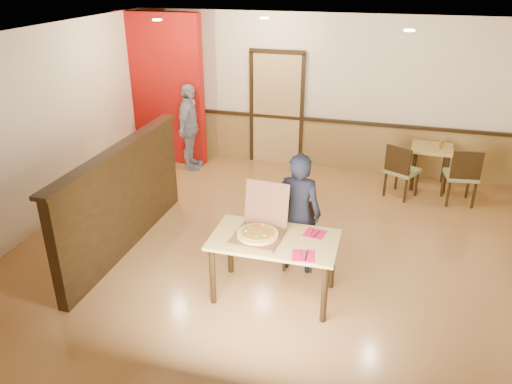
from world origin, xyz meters
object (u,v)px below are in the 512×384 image
side_table (431,156)px  passerby (189,127)px  condiment (441,145)px  pizza_box (259,230)px  diner_chair (299,232)px  main_table (274,247)px  side_chair_right (462,174)px  diner (298,213)px  side_chair_left (401,169)px

side_table → passerby: 4.33m
condiment → pizza_box: bearing=-119.7°
passerby → diner_chair: bearing=-141.4°
main_table → side_chair_right: (2.29, 3.17, -0.13)m
diner → side_chair_left: bearing=-112.9°
diner → condiment: diner is taller
passerby → condiment: size_ratio=11.88×
diner_chair → main_table: bearing=-109.8°
main_table → side_chair_right: side_chair_right is taller
main_table → side_chair_right: size_ratio=1.49×
side_chair_right → diner_chair: bearing=40.5°
passerby → pizza_box: 4.15m
pizza_box → side_chair_left: bearing=68.4°
side_table → diner: 3.59m
main_table → diner_chair: diner_chair is taller
side_chair_left → side_chair_right: (0.94, -0.01, 0.02)m
diner → passerby: bearing=-44.8°
diner_chair → pizza_box: bearing=-121.9°
side_chair_right → pizza_box: pizza_box is taller
side_chair_left → condiment: (0.61, 0.57, 0.29)m
side_table → diner_chair: bearing=-119.4°
main_table → condiment: size_ratio=10.62×
main_table → diner: (0.15, 0.63, 0.13)m
diner_chair → diner: size_ratio=0.53×
side_chair_right → side_table: 0.77m
diner_chair → side_chair_left: 2.70m
side_chair_left → side_table: size_ratio=1.27×
side_chair_right → side_chair_left: bearing=-8.1°
diner_chair → passerby: size_ratio=0.52×
side_chair_left → side_table: bearing=-100.0°
side_table → diner: diner is taller
main_table → side_table: (1.83, 3.79, -0.10)m
diner → passerby: passerby is taller
passerby → pizza_box: bearing=-151.9°
main_table → pizza_box: size_ratio=2.20×
main_table → side_chair_right: 3.91m
passerby → side_chair_left: bearing=-99.7°
pizza_box → condiment: pizza_box is taller
main_table → side_table: size_ratio=1.98×
diner_chair → condiment: condiment is taller
passerby → condiment: (4.44, 0.29, -0.01)m
side_chair_left → passerby: size_ratio=0.58×
pizza_box → condiment: (2.14, 3.75, -0.04)m
diner_chair → side_table: bearing=50.7°
side_chair_right → side_table: bearing=-61.0°
side_chair_left → diner: 2.83m
diner → condiment: 3.61m
side_chair_right → side_table: (-0.46, 0.62, 0.03)m
diner_chair → pizza_box: 0.91m
side_chair_right → pizza_box: 4.03m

